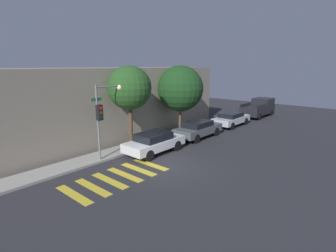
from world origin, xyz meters
TOP-DOWN VIEW (x-y plane):
  - ground_plane at (0.00, 0.00)m, footprint 60.00×60.00m
  - sidewalk at (0.00, 4.04)m, footprint 26.00×1.68m
  - building_row at (0.00, 8.28)m, footprint 26.00×6.00m
  - crosswalk at (-2.80, 0.80)m, footprint 5.37×2.60m
  - traffic_light_pole at (-1.58, 3.37)m, footprint 2.23×0.56m
  - sedan_near_corner at (1.33, 2.10)m, footprint 4.32×1.85m
  - sedan_middle at (6.38, 2.10)m, footprint 4.51×1.85m
  - sedan_far_end at (11.95, 2.10)m, footprint 4.47×1.86m
  - pickup_truck at (18.53, 2.10)m, footprint 5.24×2.09m
  - tree_near_corner at (0.95, 3.97)m, footprint 2.94×2.94m
  - tree_midblock at (6.41, 3.97)m, footprint 3.78×3.78m

SIDE VIEW (x-z plane):
  - ground_plane at x=0.00m, z-range 0.00..0.00m
  - crosswalk at x=-2.80m, z-range 0.00..0.00m
  - sidewalk at x=0.00m, z-range 0.00..0.14m
  - sedan_far_end at x=11.95m, z-range 0.06..1.37m
  - sedan_middle at x=6.38m, z-range 0.06..1.43m
  - sedan_near_corner at x=1.33m, z-range 0.05..1.44m
  - pickup_truck at x=18.53m, z-range 0.00..1.97m
  - building_row at x=0.00m, z-range 0.00..5.52m
  - traffic_light_pole at x=-1.58m, z-range 0.89..5.51m
  - tree_midblock at x=6.41m, z-range 0.97..6.69m
  - tree_near_corner at x=0.95m, z-range 1.36..7.08m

